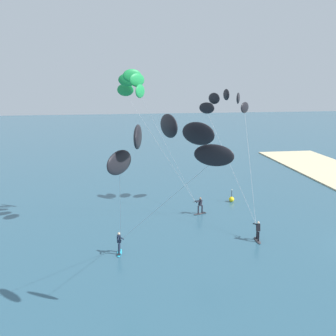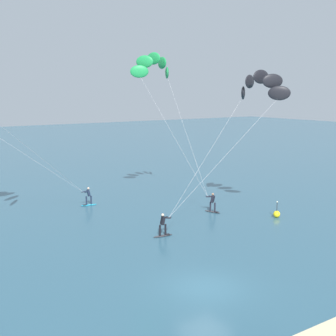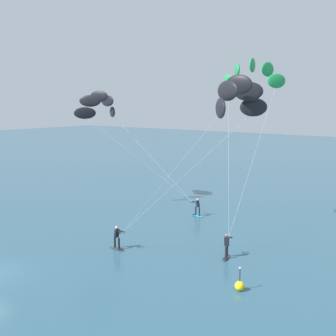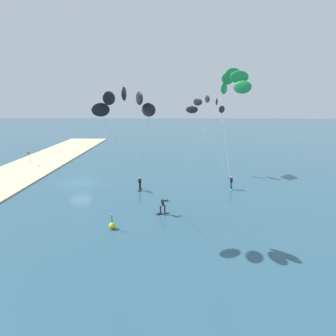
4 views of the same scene
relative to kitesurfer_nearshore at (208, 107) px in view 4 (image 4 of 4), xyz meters
The scene contains 7 objects.
ground_plane 21.53m from the kitesurfer_nearshore, 66.75° to the right, with size 240.00×240.00×0.00m, color #2D566B.
sand_strip 31.05m from the kitesurfer_nearshore, 75.12° to the right, with size 80.00×9.72×0.16m, color beige.
kitesurfer_nearshore is the anchor object (origin of this frame).
kitesurfer_mid_water 21.52m from the kitesurfer_nearshore, 24.71° to the right, with size 11.06×5.33×11.93m.
kitesurfer_far_out 16.11m from the kitesurfer_nearshore, ahead, with size 4.91×8.56×13.72m.
marker_buoy 25.19m from the kitesurfer_nearshore, 26.03° to the right, with size 0.56×0.56×1.38m.
beach_flag 30.39m from the kitesurfer_nearshore, 93.72° to the right, with size 0.56×0.05×2.20m.
Camera 4 is at (35.59, 12.86, 11.08)m, focal length 29.96 mm.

